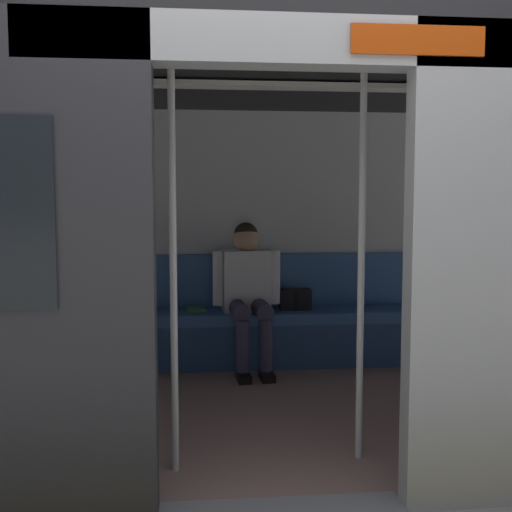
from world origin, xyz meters
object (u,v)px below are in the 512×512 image
object	(u,v)px
grab_pole_door	(173,265)
grab_pole_far	(361,262)
book	(196,309)
bench_seat	(241,325)
person_seated	(248,286)
handbag	(295,299)
train_car	(242,178)

from	to	relation	value
grab_pole_door	grab_pole_far	size ratio (longest dim) A/B	1.00
grab_pole_door	book	bearing A→B (deg)	-93.04
book	bench_seat	bearing A→B (deg)	161.01
bench_seat	person_seated	world-z (taller)	person_seated
person_seated	grab_pole_far	world-z (taller)	grab_pole_far
grab_pole_door	grab_pole_far	xyz separation A→B (m)	(-0.96, -0.06, 0.00)
person_seated	handbag	bearing A→B (deg)	-163.10
train_car	handbag	distance (m)	1.60
bench_seat	grab_pole_far	xyz separation A→B (m)	(-0.48, 1.88, 0.70)
handbag	grab_pole_door	xyz separation A→B (m)	(0.93, 2.01, 0.51)
train_car	handbag	world-z (taller)	train_car
person_seated	grab_pole_far	xyz separation A→B (m)	(-0.43, 1.82, 0.37)
train_car	handbag	xyz separation A→B (m)	(-0.53, -1.16, -0.96)
bench_seat	grab_pole_door	bearing A→B (deg)	76.10
book	grab_pole_far	xyz separation A→B (m)	(-0.85, 1.96, 0.58)
train_car	person_seated	world-z (taller)	train_car
handbag	grab_pole_door	distance (m)	2.27
bench_seat	grab_pole_door	xyz separation A→B (m)	(0.48, 1.94, 0.70)
grab_pole_door	grab_pole_far	bearing A→B (deg)	-176.21
person_seated	grab_pole_far	size ratio (longest dim) A/B	0.57
bench_seat	grab_pole_far	size ratio (longest dim) A/B	1.44
train_car	person_seated	distance (m)	1.33
bench_seat	grab_pole_door	world-z (taller)	grab_pole_door
person_seated	train_car	bearing A→B (deg)	83.17
train_car	book	distance (m)	1.59
book	grab_pole_far	size ratio (longest dim) A/B	0.11
train_car	bench_seat	xyz separation A→B (m)	(-0.08, -1.09, -1.15)
bench_seat	person_seated	size ratio (longest dim) A/B	2.55
bench_seat	grab_pole_far	distance (m)	2.06
train_car	handbag	size ratio (longest dim) A/B	24.62
train_car	grab_pole_door	size ratio (longest dim) A/B	3.06
handbag	grab_pole_door	bearing A→B (deg)	65.09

